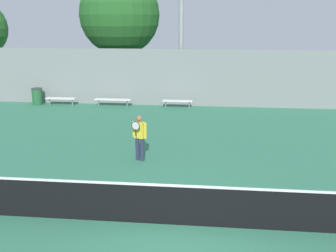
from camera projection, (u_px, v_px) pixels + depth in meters
name	position (u px, v px, depth m)	size (l,w,h in m)	color
ground_plane	(179.00, 225.00, 9.48)	(100.00, 100.00, 0.00)	#337556
tennis_net	(179.00, 205.00, 9.34)	(11.76, 0.09, 1.04)	#99999E
tennis_player	(140.00, 135.00, 13.51)	(0.52, 0.47, 1.62)	#282D47
bench_courtside_near	(61.00, 99.00, 22.12)	(1.67, 0.40, 0.44)	white
bench_courtside_far	(113.00, 100.00, 21.81)	(2.02, 0.40, 0.44)	white
bench_adjacent_court	(178.00, 101.00, 21.45)	(1.61, 0.40, 0.44)	white
light_pole_far_right	(181.00, 17.00, 21.50)	(0.90, 0.60, 8.30)	#939399
trash_bin	(37.00, 96.00, 22.36)	(0.60, 0.60, 0.95)	#235B33
back_fence	(198.00, 78.00, 21.72)	(33.94, 0.06, 3.15)	gray
tree_green_broad	(120.00, 15.00, 26.48)	(5.42, 5.42, 7.70)	brown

